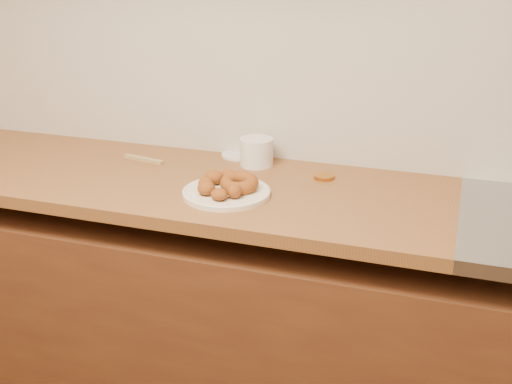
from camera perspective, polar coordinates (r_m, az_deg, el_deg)
wall_back at (r=2.14m, az=5.44°, el=14.38°), size 4.00×0.02×2.70m
base_cabinet at (r=2.20m, az=2.63°, el=-12.43°), size 3.60×0.60×0.77m
butcher_block at (r=2.21m, az=-13.54°, el=1.58°), size 2.30×0.62×0.04m
backsplash at (r=2.15m, az=5.23°, el=10.37°), size 3.60×0.02×0.60m
donut_plate at (r=1.92m, az=-2.64°, el=-0.07°), size 0.26×0.26×0.02m
ring_donut at (r=1.92m, az=-1.51°, el=0.81°), size 0.15×0.16×0.05m
fried_dough_chunks at (r=1.91m, az=-3.43°, el=0.68°), size 0.16×0.21×0.04m
plastic_tub at (r=2.16m, az=0.04°, el=3.59°), size 0.15×0.15×0.09m
tub_lid at (r=2.27m, az=-1.41°, el=3.33°), size 0.13×0.13×0.01m
brass_jar_lid at (r=2.06m, az=6.07°, el=1.36°), size 0.08×0.08×0.01m
wooden_utensil at (r=2.25m, az=-9.96°, el=2.88°), size 0.16×0.05×0.01m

